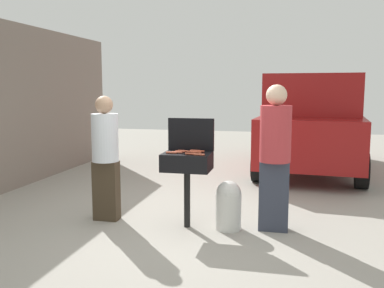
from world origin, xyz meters
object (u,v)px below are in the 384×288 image
at_px(hot_dog_7, 177,152).
at_px(bbq_grill, 187,164).
at_px(propane_tank, 229,204).
at_px(person_left, 105,154).
at_px(hot_dog_0, 196,152).
at_px(hot_dog_3, 171,153).
at_px(hot_dog_4, 199,151).
at_px(hot_dog_8, 180,151).
at_px(hot_dog_1, 195,151).
at_px(hot_dog_5, 199,155).
at_px(hot_dog_6, 192,152).
at_px(person_right, 275,153).
at_px(parked_minivan, 312,123).
at_px(hot_dog_9, 183,151).
at_px(hot_dog_2, 190,154).

bearing_deg(hot_dog_7, bbq_grill, 27.74).
bearing_deg(propane_tank, person_left, 179.32).
xyz_separation_m(hot_dog_0, hot_dog_3, (-0.29, -0.08, 0.00)).
bearing_deg(hot_dog_3, hot_dog_4, 29.70).
height_order(hot_dog_8, propane_tank, hot_dog_8).
distance_m(hot_dog_1, hot_dog_5, 0.31).
bearing_deg(hot_dog_3, hot_dog_6, 28.93).
bearing_deg(propane_tank, hot_dog_4, 170.87).
bearing_deg(person_right, hot_dog_0, -6.39).
xyz_separation_m(hot_dog_8, propane_tank, (0.62, -0.00, -0.65)).
relative_size(hot_dog_1, hot_dog_5, 1.00).
distance_m(propane_tank, person_left, 1.75).
bearing_deg(hot_dog_7, hot_dog_3, -155.30).
height_order(hot_dog_5, hot_dog_7, same).
distance_m(person_right, parked_minivan, 4.17).
height_order(hot_dog_8, person_left, person_left).
relative_size(hot_dog_4, hot_dog_9, 1.00).
distance_m(hot_dog_2, hot_dog_8, 0.24).
bearing_deg(hot_dog_8, hot_dog_7, -101.69).
bearing_deg(hot_dog_8, hot_dog_2, -43.89).
distance_m(hot_dog_0, person_left, 1.24).
relative_size(hot_dog_3, person_right, 0.07).
xyz_separation_m(hot_dog_2, hot_dog_7, (-0.19, 0.07, 0.00)).
bearing_deg(hot_dog_3, hot_dog_8, 55.25).
bearing_deg(person_right, parked_minivan, -113.11).
xyz_separation_m(hot_dog_4, hot_dog_8, (-0.23, -0.06, 0.00)).
bearing_deg(hot_dog_1, hot_dog_8, -151.62).
bearing_deg(bbq_grill, hot_dog_8, 162.30).
bearing_deg(hot_dog_7, hot_dog_9, 71.34).
bearing_deg(hot_dog_4, hot_dog_8, -165.48).
distance_m(hot_dog_0, hot_dog_4, 0.10).
distance_m(bbq_grill, hot_dog_1, 0.22).
bearing_deg(hot_dog_8, hot_dog_9, 56.19).
xyz_separation_m(hot_dog_5, person_left, (-1.31, 0.21, -0.07)).
bearing_deg(person_left, bbq_grill, -15.98).
distance_m(hot_dog_8, person_right, 1.17).
distance_m(hot_dog_2, hot_dog_9, 0.25).
bearing_deg(hot_dog_9, hot_dog_0, -21.21).
height_order(hot_dog_0, propane_tank, hot_dog_0).
distance_m(hot_dog_1, propane_tank, 0.79).
height_order(hot_dog_9, person_left, person_left).
relative_size(hot_dog_7, hot_dog_8, 1.00).
relative_size(propane_tank, parked_minivan, 0.14).
distance_m(hot_dog_4, person_right, 0.94).
xyz_separation_m(hot_dog_1, person_left, (-1.20, -0.08, -0.07)).
height_order(hot_dog_5, person_left, person_left).
bearing_deg(hot_dog_3, hot_dog_7, 24.70).
bearing_deg(hot_dog_8, hot_dog_4, 14.52).
distance_m(person_left, person_right, 2.20).
xyz_separation_m(hot_dog_1, hot_dog_7, (-0.19, -0.18, 0.00)).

